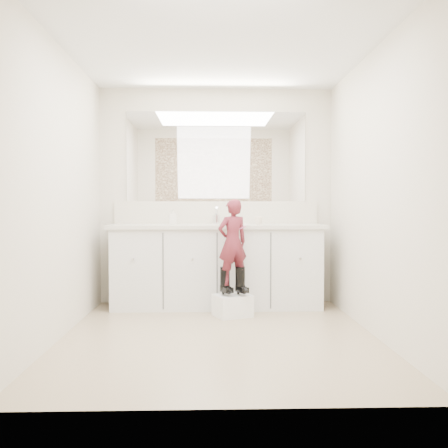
{
  "coord_description": "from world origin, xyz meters",
  "views": [
    {
      "loc": [
        -0.08,
        -4.12,
        1.08
      ],
      "look_at": [
        0.06,
        0.67,
        0.91
      ],
      "focal_mm": 40.0,
      "sensor_mm": 36.0,
      "label": 1
    }
  ],
  "objects": [
    {
      "name": "faucet",
      "position": [
        0.0,
        1.38,
        0.94
      ],
      "size": [
        0.08,
        0.08,
        0.1
      ],
      "primitive_type": "cylinder",
      "color": "silver",
      "rests_on": "countertop"
    },
    {
      "name": "wall_right",
      "position": [
        1.3,
        0.0,
        1.2
      ],
      "size": [
        0.0,
        3.0,
        3.0
      ],
      "primitive_type": "plane",
      "rotation": [
        1.57,
        0.0,
        -1.57
      ],
      "color": "beige",
      "rests_on": "floor"
    },
    {
      "name": "wall_left",
      "position": [
        -1.3,
        0.0,
        1.2
      ],
      "size": [
        0.0,
        3.0,
        3.0
      ],
      "primitive_type": "plane",
      "rotation": [
        1.57,
        0.0,
        1.57
      ],
      "color": "beige",
      "rests_on": "floor"
    },
    {
      "name": "step_stool",
      "position": [
        0.15,
        0.75,
        0.11
      ],
      "size": [
        0.42,
        0.39,
        0.21
      ],
      "primitive_type": "cube",
      "rotation": [
        0.0,
        0.0,
        0.4
      ],
      "color": "white",
      "rests_on": "floor"
    },
    {
      "name": "cup",
      "position": [
        0.44,
        1.17,
        0.93
      ],
      "size": [
        0.12,
        0.12,
        0.09
      ],
      "primitive_type": "imported",
      "rotation": [
        0.0,
        0.0,
        -0.31
      ],
      "color": "beige",
      "rests_on": "countertop"
    },
    {
      "name": "floor",
      "position": [
        0.0,
        0.0,
        0.0
      ],
      "size": [
        3.0,
        3.0,
        0.0
      ],
      "primitive_type": "plane",
      "color": "#977A63",
      "rests_on": "ground"
    },
    {
      "name": "wall_front",
      "position": [
        0.0,
        -1.5,
        1.2
      ],
      "size": [
        2.6,
        0.0,
        2.6
      ],
      "primitive_type": "plane",
      "rotation": [
        -1.57,
        0.0,
        0.0
      ],
      "color": "beige",
      "rests_on": "floor"
    },
    {
      "name": "soap_bottle",
      "position": [
        -0.47,
        1.25,
        0.97
      ],
      "size": [
        0.08,
        0.08,
        0.17
      ],
      "primitive_type": "imported",
      "rotation": [
        0.0,
        0.0,
        0.12
      ],
      "color": "silver",
      "rests_on": "countertop"
    },
    {
      "name": "backsplash",
      "position": [
        0.0,
        1.49,
        1.02
      ],
      "size": [
        2.28,
        0.03,
        0.25
      ],
      "primitive_type": "cube",
      "color": "beige",
      "rests_on": "countertop"
    },
    {
      "name": "boot_left",
      "position": [
        0.07,
        0.75,
        0.35
      ],
      "size": [
        0.17,
        0.21,
        0.28
      ],
      "primitive_type": null,
      "rotation": [
        0.0,
        0.0,
        0.4
      ],
      "color": "black",
      "rests_on": "step_stool"
    },
    {
      "name": "toddler",
      "position": [
        0.15,
        0.75,
        0.73
      ],
      "size": [
        0.36,
        0.31,
        0.84
      ],
      "primitive_type": "imported",
      "rotation": [
        0.0,
        0.0,
        3.55
      ],
      "color": "#9C3046",
      "rests_on": "step_stool"
    },
    {
      "name": "toothbrush",
      "position": [
        0.22,
        0.75,
        0.86
      ],
      "size": [
        0.13,
        0.06,
        0.06
      ],
      "primitive_type": "cylinder",
      "rotation": [
        0.0,
        1.22,
        0.4
      ],
      "color": "#CA4E82",
      "rests_on": "toddler"
    },
    {
      "name": "countertop",
      "position": [
        0.0,
        1.21,
        0.87
      ],
      "size": [
        2.28,
        0.58,
        0.04
      ],
      "primitive_type": "cube",
      "color": "beige",
      "rests_on": "vanity_cabinet"
    },
    {
      "name": "mirror",
      "position": [
        0.0,
        1.49,
        1.64
      ],
      "size": [
        2.0,
        0.02,
        1.0
      ],
      "primitive_type": "cube",
      "color": "white",
      "rests_on": "wall_back"
    },
    {
      "name": "vanity_cabinet",
      "position": [
        0.0,
        1.23,
        0.42
      ],
      "size": [
        2.2,
        0.55,
        0.85
      ],
      "primitive_type": "cube",
      "color": "silver",
      "rests_on": "floor"
    },
    {
      "name": "wall_back",
      "position": [
        0.0,
        1.5,
        1.2
      ],
      "size": [
        2.6,
        0.0,
        2.6
      ],
      "primitive_type": "plane",
      "rotation": [
        1.57,
        0.0,
        0.0
      ],
      "color": "beige",
      "rests_on": "floor"
    },
    {
      "name": "dot_panel",
      "position": [
        0.0,
        -1.49,
        1.65
      ],
      "size": [
        2.0,
        0.01,
        1.2
      ],
      "primitive_type": "cube",
      "color": "#472819",
      "rests_on": "wall_front"
    },
    {
      "name": "ceiling",
      "position": [
        0.0,
        0.0,
        2.4
      ],
      "size": [
        3.0,
        3.0,
        0.0
      ],
      "primitive_type": "plane",
      "rotation": [
        3.14,
        0.0,
        0.0
      ],
      "color": "white",
      "rests_on": "wall_back"
    },
    {
      "name": "boot_right",
      "position": [
        0.22,
        0.75,
        0.35
      ],
      "size": [
        0.17,
        0.21,
        0.28
      ],
      "primitive_type": null,
      "rotation": [
        0.0,
        0.0,
        0.4
      ],
      "color": "black",
      "rests_on": "step_stool"
    }
  ]
}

